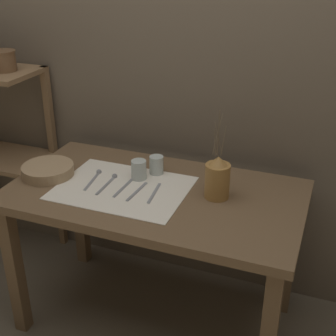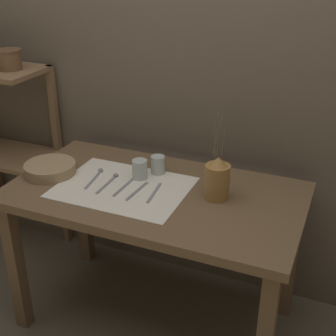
{
  "view_description": "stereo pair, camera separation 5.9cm",
  "coord_description": "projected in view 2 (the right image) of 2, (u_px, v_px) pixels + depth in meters",
  "views": [
    {
      "loc": [
        0.69,
        -1.63,
        1.69
      ],
      "look_at": [
        0.06,
        0.0,
        0.84
      ],
      "focal_mm": 50.0,
      "sensor_mm": 36.0,
      "label": 1
    },
    {
      "loc": [
        0.74,
        -1.61,
        1.69
      ],
      "look_at": [
        0.06,
        0.0,
        0.84
      ],
      "focal_mm": 50.0,
      "sensor_mm": 36.0,
      "label": 2
    }
  ],
  "objects": [
    {
      "name": "ground_plane",
      "position": [
        157.0,
        317.0,
        2.33
      ],
      "size": [
        12.0,
        12.0,
        0.0
      ],
      "primitive_type": "plane",
      "color": "brown"
    },
    {
      "name": "linen_cloth",
      "position": [
        123.0,
        187.0,
        2.04
      ],
      "size": [
        0.56,
        0.43,
        0.0
      ],
      "color": "silver",
      "rests_on": "wooden_table"
    },
    {
      "name": "knife_center",
      "position": [
        124.0,
        187.0,
        2.04
      ],
      "size": [
        0.02,
        0.18,
        0.0
      ],
      "color": "gray",
      "rests_on": "wooden_table"
    },
    {
      "name": "stone_wall_back",
      "position": [
        194.0,
        57.0,
        2.19
      ],
      "size": [
        7.0,
        0.06,
        2.4
      ],
      "color": "brown",
      "rests_on": "ground_plane"
    },
    {
      "name": "glass_tumbler_near",
      "position": [
        140.0,
        169.0,
        2.1
      ],
      "size": [
        0.07,
        0.07,
        0.09
      ],
      "color": "#B7C1BC",
      "rests_on": "wooden_table"
    },
    {
      "name": "spoon_inner",
      "position": [
        98.0,
        174.0,
        2.15
      ],
      "size": [
        0.04,
        0.19,
        0.02
      ],
      "color": "gray",
      "rests_on": "wooden_table"
    },
    {
      "name": "pitcher_with_flowers",
      "position": [
        217.0,
        179.0,
        1.93
      ],
      "size": [
        0.1,
        0.1,
        0.4
      ],
      "color": "olive",
      "rests_on": "wooden_table"
    },
    {
      "name": "glass_tumbler_far",
      "position": [
        158.0,
        165.0,
        2.15
      ],
      "size": [
        0.06,
        0.06,
        0.08
      ],
      "color": "#B7C1BC",
      "rests_on": "wooden_table"
    },
    {
      "name": "fork_outer",
      "position": [
        137.0,
        191.0,
        2.01
      ],
      "size": [
        0.02,
        0.18,
        0.0
      ],
      "color": "gray",
      "rests_on": "wooden_table"
    },
    {
      "name": "metal_pot_small",
      "position": [
        9.0,
        59.0,
        2.34
      ],
      "size": [
        0.13,
        0.13,
        0.1
      ],
      "color": "brown",
      "rests_on": "wooden_shelf_unit"
    },
    {
      "name": "wooden_shelf_unit",
      "position": [
        7.0,
        125.0,
        2.58
      ],
      "size": [
        0.52,
        0.33,
        1.1
      ],
      "color": "brown",
      "rests_on": "ground_plane"
    },
    {
      "name": "spoon_outer",
      "position": [
        112.0,
        179.0,
        2.1
      ],
      "size": [
        0.02,
        0.19,
        0.02
      ],
      "color": "gray",
      "rests_on": "wooden_table"
    },
    {
      "name": "wooden_table",
      "position": [
        155.0,
        210.0,
        2.06
      ],
      "size": [
        1.27,
        0.7,
        0.72
      ],
      "color": "brown",
      "rests_on": "ground_plane"
    },
    {
      "name": "wooden_bowl",
      "position": [
        50.0,
        169.0,
        2.16
      ],
      "size": [
        0.24,
        0.24,
        0.05
      ],
      "color": "#9E7F5B",
      "rests_on": "wooden_table"
    },
    {
      "name": "fork_inner",
      "position": [
        154.0,
        193.0,
        1.99
      ],
      "size": [
        0.03,
        0.18,
        0.0
      ],
      "color": "gray",
      "rests_on": "wooden_table"
    }
  ]
}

